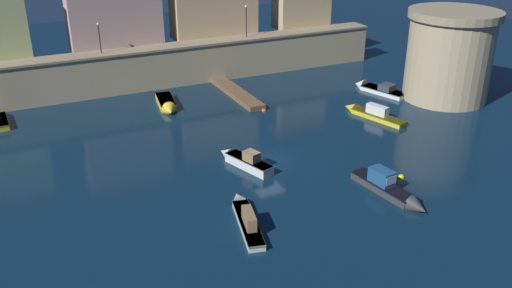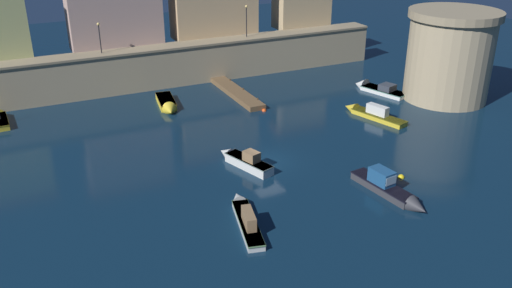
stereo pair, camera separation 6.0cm
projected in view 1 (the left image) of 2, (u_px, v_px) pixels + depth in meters
The scene contains 16 objects.
ground_plane at pixel (267, 162), 45.49m from camera, with size 132.56×132.56×0.00m, color #0C2338.
quay_wall at pixel (177, 64), 63.74m from camera, with size 51.65×2.96×4.66m.
old_town_backdrop at pixel (146, 9), 62.73m from camera, with size 45.99×3.58×9.37m.
fortress_tower at pixel (449, 55), 57.91m from camera, with size 9.53×9.53×9.58m.
pier_dock at pixel (236, 93), 60.74m from camera, with size 1.81×11.08×0.70m.
quay_lamp_0 at pixel (99, 33), 58.51m from camera, with size 0.32×0.32×3.31m.
quay_lamp_1 at pixel (246, 16), 65.28m from camera, with size 0.32×0.32×3.80m.
moored_boat_0 at pixel (167, 104), 57.01m from camera, with size 2.43×6.01×1.52m.
moored_boat_1 at pixel (246, 216), 37.05m from camera, with size 2.73×7.27×1.70m.
moored_boat_2 at pixel (371, 113), 54.70m from camera, with size 3.27×7.33×1.81m.
moored_boat_3 at pixel (0, 119), 53.51m from camera, with size 1.43×5.23×2.64m.
moored_boat_5 at pixel (391, 189), 40.20m from camera, with size 2.17×7.14×2.05m.
moored_boat_6 at pixel (244, 160), 44.66m from camera, with size 2.92×5.95×1.76m.
moored_boat_7 at pixel (375, 88), 61.99m from camera, with size 3.72×6.90×1.79m.
mooring_buoy_0 at pixel (264, 111), 56.36m from camera, with size 0.49×0.49×0.49m, color #EA4C19.
mooring_buoy_1 at pixel (401, 177), 42.99m from camera, with size 0.52×0.52×0.52m, color yellow.
Camera 1 is at (-18.60, -36.34, 20.16)m, focal length 38.29 mm.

